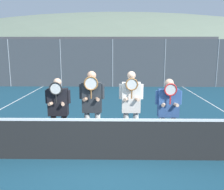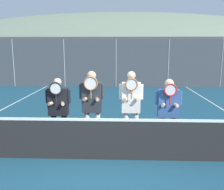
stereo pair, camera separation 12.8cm
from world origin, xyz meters
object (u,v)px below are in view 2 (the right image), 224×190
(player_center_left, at_px, (92,103))
(car_far_left, at_px, (47,68))
(player_leftmost, at_px, (58,107))
(player_center_right, at_px, (131,104))
(player_rightmost, at_px, (168,109))
(car_left_of_center, at_px, (113,68))
(car_center, at_px, (184,68))

(player_center_left, height_order, car_far_left, player_center_left)
(car_far_left, bearing_deg, player_leftmost, -72.34)
(player_center_right, distance_m, player_rightmost, 0.86)
(player_leftmost, height_order, player_center_right, player_center_right)
(player_center_right, bearing_deg, player_rightmost, -5.40)
(car_left_of_center, bearing_deg, player_leftmost, -94.00)
(player_leftmost, xyz_separation_m, player_rightmost, (2.56, -0.05, 0.01))
(player_center_left, relative_size, car_center, 0.41)
(player_center_right, xyz_separation_m, player_rightmost, (0.85, -0.08, -0.07))
(player_center_right, xyz_separation_m, car_center, (4.18, 12.18, -0.16))
(player_leftmost, xyz_separation_m, car_far_left, (-3.97, 12.47, -0.08))
(player_center_left, xyz_separation_m, player_rightmost, (1.77, -0.07, -0.10))
(player_rightmost, bearing_deg, car_far_left, 117.55)
(car_center, bearing_deg, car_far_left, 178.44)
(car_far_left, xyz_separation_m, car_center, (9.87, -0.27, -0.00))
(car_left_of_center, height_order, car_center, car_left_of_center)
(player_leftmost, height_order, car_far_left, car_far_left)
(player_leftmost, relative_size, player_rightmost, 1.00)
(player_center_left, height_order, car_left_of_center, car_left_of_center)
(car_far_left, bearing_deg, player_center_left, -69.07)
(player_rightmost, relative_size, car_far_left, 0.41)
(player_rightmost, height_order, car_far_left, car_far_left)
(car_left_of_center, bearing_deg, car_center, 0.90)
(player_center_left, xyz_separation_m, car_left_of_center, (0.05, 12.12, -0.16))
(player_rightmost, bearing_deg, car_left_of_center, 98.02)
(car_left_of_center, bearing_deg, player_center_right, -85.93)
(player_center_left, bearing_deg, player_center_right, 0.93)
(player_leftmost, xyz_separation_m, car_left_of_center, (0.85, 12.13, -0.05))
(car_far_left, height_order, car_center, car_far_left)
(player_center_left, relative_size, player_rightmost, 1.10)
(player_leftmost, relative_size, player_center_left, 0.91)
(car_left_of_center, relative_size, car_center, 0.88)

